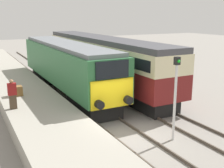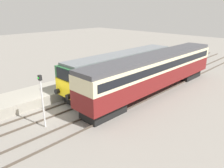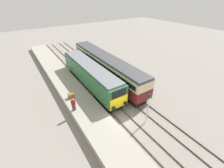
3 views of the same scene
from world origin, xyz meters
The scene contains 9 objects.
ground_plane centered at (0.00, 0.00, 0.00)m, with size 120.00×120.00×0.00m, color gray.
platform_left centered at (-3.30, 8.00, 0.44)m, with size 3.50×50.00×0.88m.
rails_near_track centered at (0.00, 5.00, 0.07)m, with size 1.51×60.00×0.14m.
rails_far_track centered at (3.40, 5.00, 0.07)m, with size 1.50×60.00×0.14m.
locomotive centered at (0.00, 8.79, 2.13)m, with size 2.70×15.14×3.78m.
passenger_carriage centered at (3.40, 9.95, 2.43)m, with size 2.75×18.74×4.01m.
person_on_platform centered at (-4.59, 4.05, 1.67)m, with size 0.44×0.26×1.61m.
signal_post centered at (1.70, -1.49, 2.35)m, with size 0.24×0.28×3.96m.
luggage_crate centered at (-4.02, 6.56, 1.18)m, with size 0.70×0.56×0.60m.
Camera 3 is at (-8.28, -9.60, 12.80)m, focal length 24.00 mm.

